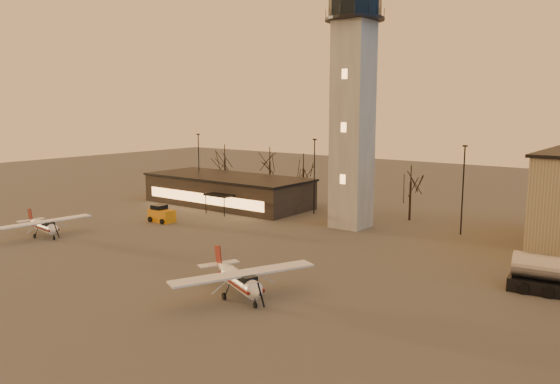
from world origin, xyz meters
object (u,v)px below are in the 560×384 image
(cessna_rear, at_px, (46,229))
(control_tower, at_px, (353,89))
(terminal, at_px, (228,190))
(service_cart, at_px, (161,215))
(cessna_front, at_px, (242,285))

(cessna_rear, bearing_deg, control_tower, 52.09)
(terminal, relative_size, service_cart, 7.51)
(terminal, xyz_separation_m, cessna_front, (28.12, -28.68, -1.08))
(control_tower, bearing_deg, cessna_front, -77.08)
(control_tower, distance_m, cessna_front, 31.35)
(terminal, bearing_deg, cessna_rear, -94.81)
(terminal, height_order, cessna_rear, terminal)
(control_tower, height_order, cessna_front, control_tower)
(service_cart, bearing_deg, terminal, 96.29)
(cessna_rear, height_order, service_cart, cessna_rear)
(control_tower, bearing_deg, cessna_rear, -133.98)
(terminal, xyz_separation_m, service_cart, (1.66, -13.98, -1.34))
(terminal, distance_m, service_cart, 14.14)
(control_tower, distance_m, service_cart, 28.25)
(control_tower, distance_m, terminal, 26.24)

